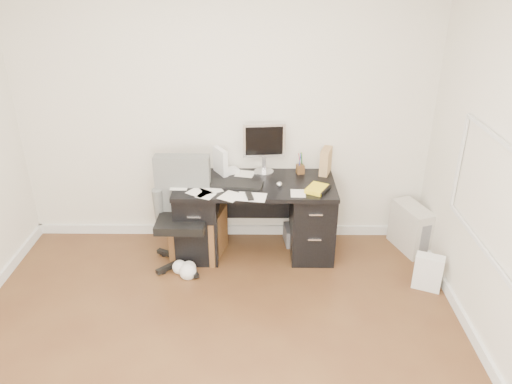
% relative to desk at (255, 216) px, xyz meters
% --- Properties ---
extents(ground, '(4.00, 4.00, 0.00)m').
position_rel_desk_xyz_m(ground, '(-0.30, -1.65, -0.40)').
color(ground, '#4B2B18').
rests_on(ground, ground).
extents(room_shell, '(4.02, 4.02, 2.71)m').
position_rel_desk_xyz_m(room_shell, '(-0.27, -1.62, 1.26)').
color(room_shell, silver).
rests_on(room_shell, ground).
extents(desk, '(1.50, 0.70, 0.75)m').
position_rel_desk_xyz_m(desk, '(0.00, 0.00, 0.00)').
color(desk, black).
rests_on(desk, ground).
extents(loose_papers, '(1.10, 0.60, 0.00)m').
position_rel_desk_xyz_m(loose_papers, '(-0.20, -0.05, 0.35)').
color(loose_papers, white).
rests_on(loose_papers, desk).
extents(lcd_monitor, '(0.42, 0.27, 0.51)m').
position_rel_desk_xyz_m(lcd_monitor, '(0.08, 0.24, 0.61)').
color(lcd_monitor, silver).
rests_on(lcd_monitor, desk).
extents(keyboard, '(0.50, 0.23, 0.03)m').
position_rel_desk_xyz_m(keyboard, '(-0.17, -0.07, 0.36)').
color(keyboard, black).
rests_on(keyboard, desk).
extents(computer_mouse, '(0.07, 0.07, 0.06)m').
position_rel_desk_xyz_m(computer_mouse, '(0.22, -0.10, 0.38)').
color(computer_mouse, silver).
rests_on(computer_mouse, desk).
extents(travel_mug, '(0.11, 0.11, 0.20)m').
position_rel_desk_xyz_m(travel_mug, '(-0.69, 0.00, 0.45)').
color(travel_mug, '#153696').
rests_on(travel_mug, desk).
extents(white_binder, '(0.20, 0.24, 0.26)m').
position_rel_desk_xyz_m(white_binder, '(-0.34, 0.22, 0.48)').
color(white_binder, white).
rests_on(white_binder, desk).
extents(magazine_file, '(0.17, 0.24, 0.25)m').
position_rel_desk_xyz_m(magazine_file, '(0.68, 0.24, 0.48)').
color(magazine_file, '#AA7F52').
rests_on(magazine_file, desk).
extents(pen_cup, '(0.10, 0.10, 0.21)m').
position_rel_desk_xyz_m(pen_cup, '(0.44, 0.23, 0.46)').
color(pen_cup, '#523117').
rests_on(pen_cup, desk).
extents(yellow_book, '(0.25, 0.27, 0.04)m').
position_rel_desk_xyz_m(yellow_book, '(0.57, -0.17, 0.37)').
color(yellow_book, yellow).
rests_on(yellow_book, desk).
extents(paper_remote, '(0.28, 0.24, 0.02)m').
position_rel_desk_xyz_m(paper_remote, '(-0.03, -0.30, 0.36)').
color(paper_remote, white).
rests_on(paper_remote, desk).
extents(office_chair, '(0.60, 0.60, 1.04)m').
position_rel_desk_xyz_m(office_chair, '(-0.67, -0.22, 0.12)').
color(office_chair, '#4E504E').
rests_on(office_chair, ground).
extents(pc_tower, '(0.35, 0.51, 0.47)m').
position_rel_desk_xyz_m(pc_tower, '(1.55, 0.06, -0.17)').
color(pc_tower, beige).
rests_on(pc_tower, ground).
extents(shopping_bag, '(0.29, 0.25, 0.33)m').
position_rel_desk_xyz_m(shopping_bag, '(1.53, -0.60, -0.24)').
color(shopping_bag, silver).
rests_on(shopping_bag, ground).
extents(wicker_basket, '(0.54, 0.54, 0.46)m').
position_rel_desk_xyz_m(wicker_basket, '(-0.55, -0.04, -0.17)').
color(wicker_basket, '#4F2F17').
rests_on(wicker_basket, ground).
extents(desk_printer, '(0.33, 0.28, 0.18)m').
position_rel_desk_xyz_m(desk_printer, '(0.45, 0.17, -0.31)').
color(desk_printer, slate).
rests_on(desk_printer, ground).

